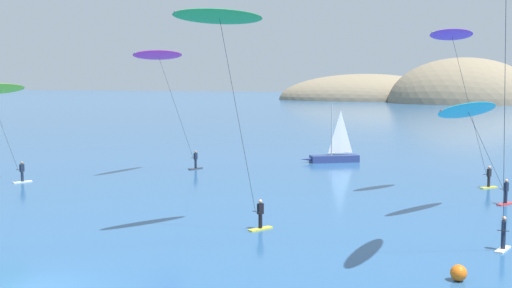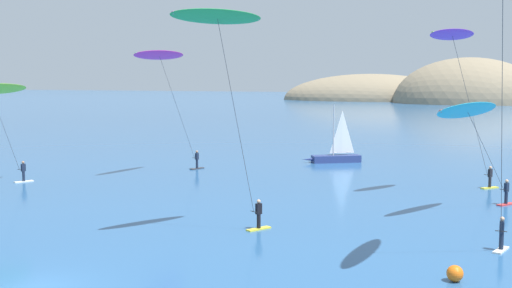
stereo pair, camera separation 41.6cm
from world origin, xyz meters
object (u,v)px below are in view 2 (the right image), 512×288
object	(u,v)px
kitesurfer_white	(503,3)
kitesurfer_magenta	(162,63)
kitesurfer_green	(221,34)
kitesurfer_purple	(456,48)
sailboat_near	(333,156)
kitesurfer_cyan	(470,116)
marker_buoy	(455,273)

from	to	relation	value
kitesurfer_white	kitesurfer_magenta	world-z (taller)	kitesurfer_white
kitesurfer_green	kitesurfer_white	bearing A→B (deg)	-10.06
kitesurfer_purple	sailboat_near	bearing A→B (deg)	128.11
kitesurfer_purple	kitesurfer_cyan	xyz separation A→B (m)	(1.06, -6.57, -4.33)
kitesurfer_purple	kitesurfer_magenta	world-z (taller)	kitesurfer_purple
kitesurfer_white	marker_buoy	xyz separation A→B (m)	(-1.53, -1.65, -11.24)
kitesurfer_white	kitesurfer_green	distance (m)	13.76
kitesurfer_magenta	marker_buoy	bearing A→B (deg)	-42.21
marker_buoy	kitesurfer_magenta	bearing A→B (deg)	137.79
kitesurfer_green	kitesurfer_purple	bearing A→B (deg)	54.76
kitesurfer_cyan	kitesurfer_magenta	size ratio (longest dim) A/B	0.76
marker_buoy	sailboat_near	bearing A→B (deg)	109.14
kitesurfer_purple	kitesurfer_green	bearing A→B (deg)	-125.24
marker_buoy	kitesurfer_cyan	bearing A→B (deg)	87.97
sailboat_near	marker_buoy	world-z (taller)	sailboat_near
marker_buoy	kitesurfer_white	bearing A→B (deg)	47.22
kitesurfer_white	kitesurfer_purple	world-z (taller)	kitesurfer_white
kitesurfer_cyan	sailboat_near	bearing A→B (deg)	120.63
kitesurfer_purple	kitesurfer_cyan	size ratio (longest dim) A/B	1.45
kitesurfer_white	kitesurfer_magenta	distance (m)	32.97
kitesurfer_white	kitesurfer_green	bearing A→B (deg)	169.94
kitesurfer_purple	kitesurfer_magenta	xyz separation A→B (m)	(-23.72, 1.84, -0.87)
kitesurfer_white	kitesurfer_green	xyz separation A→B (m)	(-13.52, 2.40, -0.86)
kitesurfer_magenta	marker_buoy	xyz separation A→B (m)	(24.30, -22.05, -9.26)
kitesurfer_white	kitesurfer_cyan	xyz separation A→B (m)	(-1.04, 11.98, -5.44)
sailboat_near	kitesurfer_magenta	distance (m)	19.86
sailboat_near	kitesurfer_cyan	size ratio (longest dim) A/B	0.70
kitesurfer_cyan	kitesurfer_magenta	bearing A→B (deg)	161.25
kitesurfer_white	kitesurfer_cyan	size ratio (longest dim) A/B	1.57
kitesurfer_green	marker_buoy	world-z (taller)	kitesurfer_green
kitesurfer_purple	kitesurfer_green	distance (m)	19.78
kitesurfer_white	marker_buoy	bearing A→B (deg)	-132.78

